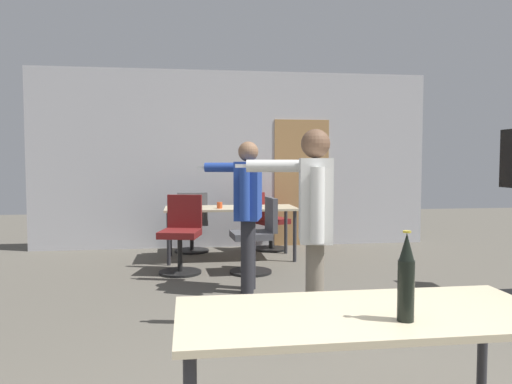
{
  "coord_description": "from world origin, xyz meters",
  "views": [
    {
      "loc": [
        -0.76,
        -1.5,
        1.38
      ],
      "look_at": [
        -0.14,
        2.97,
        1.1
      ],
      "focal_mm": 35.0,
      "sensor_mm": 36.0,
      "label": 1
    }
  ],
  "objects_px": {
    "office_chair_far_left": "(257,238)",
    "person_center_tall": "(247,202)",
    "office_chair_near_pushed": "(181,236)",
    "beer_bottle": "(406,279)",
    "office_chair_side_rolled": "(192,224)",
    "office_chair_mid_tucked": "(266,223)",
    "person_left_plaid": "(313,215)",
    "drink_cup": "(220,205)"
  },
  "relations": [
    {
      "from": "person_left_plaid",
      "to": "office_chair_far_left",
      "type": "height_order",
      "value": "person_left_plaid"
    },
    {
      "from": "person_center_tall",
      "to": "office_chair_side_rolled",
      "type": "relative_size",
      "value": 1.73
    },
    {
      "from": "beer_bottle",
      "to": "drink_cup",
      "type": "bearing_deg",
      "value": 94.99
    },
    {
      "from": "person_left_plaid",
      "to": "drink_cup",
      "type": "relative_size",
      "value": 18.95
    },
    {
      "from": "office_chair_side_rolled",
      "to": "person_center_tall",
      "type": "bearing_deg",
      "value": -78.75
    },
    {
      "from": "person_left_plaid",
      "to": "office_chair_mid_tucked",
      "type": "relative_size",
      "value": 1.77
    },
    {
      "from": "person_center_tall",
      "to": "office_chair_mid_tucked",
      "type": "bearing_deg",
      "value": 0.66
    },
    {
      "from": "person_left_plaid",
      "to": "beer_bottle",
      "type": "relative_size",
      "value": 4.4
    },
    {
      "from": "office_chair_far_left",
      "to": "office_chair_mid_tucked",
      "type": "xyz_separation_m",
      "value": [
        0.37,
        1.51,
        -0.01
      ]
    },
    {
      "from": "office_chair_far_left",
      "to": "office_chair_side_rolled",
      "type": "relative_size",
      "value": 1.01
    },
    {
      "from": "person_center_tall",
      "to": "office_chair_mid_tucked",
      "type": "height_order",
      "value": "person_center_tall"
    },
    {
      "from": "drink_cup",
      "to": "beer_bottle",
      "type": "bearing_deg",
      "value": -85.01
    },
    {
      "from": "person_center_tall",
      "to": "office_chair_far_left",
      "type": "distance_m",
      "value": 1.01
    },
    {
      "from": "office_chair_far_left",
      "to": "office_chair_mid_tucked",
      "type": "bearing_deg",
      "value": -17.63
    },
    {
      "from": "office_chair_near_pushed",
      "to": "drink_cup",
      "type": "bearing_deg",
      "value": -117.25
    },
    {
      "from": "person_center_tall",
      "to": "beer_bottle",
      "type": "bearing_deg",
      "value": -161.11
    },
    {
      "from": "person_center_tall",
      "to": "drink_cup",
      "type": "xyz_separation_m",
      "value": [
        -0.18,
        1.59,
        -0.17
      ]
    },
    {
      "from": "person_center_tall",
      "to": "office_chair_mid_tucked",
      "type": "distance_m",
      "value": 2.48
    },
    {
      "from": "person_center_tall",
      "to": "office_chair_far_left",
      "type": "relative_size",
      "value": 1.71
    },
    {
      "from": "person_left_plaid",
      "to": "person_center_tall",
      "type": "bearing_deg",
      "value": 22.17
    },
    {
      "from": "office_chair_near_pushed",
      "to": "drink_cup",
      "type": "height_order",
      "value": "office_chair_near_pushed"
    },
    {
      "from": "office_chair_far_left",
      "to": "office_chair_mid_tucked",
      "type": "distance_m",
      "value": 1.56
    },
    {
      "from": "office_chair_side_rolled",
      "to": "drink_cup",
      "type": "relative_size",
      "value": 10.77
    },
    {
      "from": "person_left_plaid",
      "to": "office_chair_mid_tucked",
      "type": "bearing_deg",
      "value": 7.05
    },
    {
      "from": "person_left_plaid",
      "to": "office_chair_side_rolled",
      "type": "bearing_deg",
      "value": 23.63
    },
    {
      "from": "person_center_tall",
      "to": "office_chair_near_pushed",
      "type": "relative_size",
      "value": 1.66
    },
    {
      "from": "beer_bottle",
      "to": "drink_cup",
      "type": "height_order",
      "value": "beer_bottle"
    },
    {
      "from": "person_center_tall",
      "to": "office_chair_far_left",
      "type": "xyz_separation_m",
      "value": [
        0.22,
        0.84,
        -0.51
      ]
    },
    {
      "from": "person_left_plaid",
      "to": "office_chair_near_pushed",
      "type": "distance_m",
      "value": 2.81
    },
    {
      "from": "person_center_tall",
      "to": "beer_bottle",
      "type": "relative_size",
      "value": 4.31
    },
    {
      "from": "person_center_tall",
      "to": "office_chair_side_rolled",
      "type": "xyz_separation_m",
      "value": [
        -0.56,
        2.31,
        -0.52
      ]
    },
    {
      "from": "person_left_plaid",
      "to": "drink_cup",
      "type": "height_order",
      "value": "person_left_plaid"
    },
    {
      "from": "office_chair_mid_tucked",
      "to": "drink_cup",
      "type": "distance_m",
      "value": 1.14
    },
    {
      "from": "office_chair_far_left",
      "to": "office_chair_near_pushed",
      "type": "relative_size",
      "value": 0.98
    },
    {
      "from": "beer_bottle",
      "to": "drink_cup",
      "type": "relative_size",
      "value": 4.31
    },
    {
      "from": "drink_cup",
      "to": "office_chair_far_left",
      "type": "bearing_deg",
      "value": -61.53
    },
    {
      "from": "office_chair_mid_tucked",
      "to": "person_center_tall",
      "type": "bearing_deg",
      "value": -34.49
    },
    {
      "from": "office_chair_side_rolled",
      "to": "beer_bottle",
      "type": "relative_size",
      "value": 2.5
    },
    {
      "from": "office_chair_near_pushed",
      "to": "office_chair_side_rolled",
      "type": "bearing_deg",
      "value": -82.63
    },
    {
      "from": "person_left_plaid",
      "to": "person_center_tall",
      "type": "height_order",
      "value": "person_left_plaid"
    },
    {
      "from": "office_chair_far_left",
      "to": "person_center_tall",
      "type": "bearing_deg",
      "value": 161.18
    },
    {
      "from": "person_left_plaid",
      "to": "person_center_tall",
      "type": "xyz_separation_m",
      "value": [
        -0.31,
        1.58,
        -0.03
      ]
    }
  ]
}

